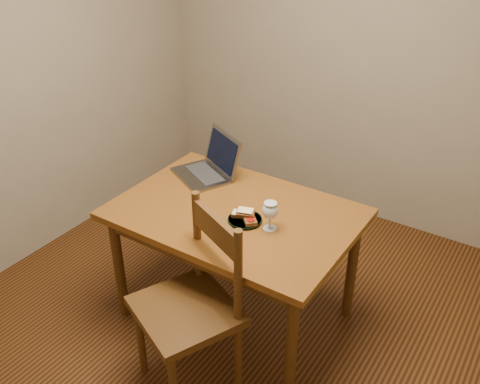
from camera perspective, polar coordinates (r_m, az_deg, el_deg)
The scene contains 11 objects.
floor at distance 3.31m, azimuth -0.54°, elevation -13.97°, with size 3.20×3.20×0.02m, color black.
back_wall at distance 3.94m, azimuth 12.92°, elevation 14.87°, with size 3.20×0.02×2.60m, color gray.
left_wall at distance 3.67m, azimuth -22.58°, elevation 12.22°, with size 0.02×3.20×2.60m, color gray.
table at distance 2.96m, azimuth -0.52°, elevation -3.43°, with size 1.30×0.90×0.74m.
chair at distance 2.65m, azimuth -5.31°, elevation -11.28°, with size 0.62×0.61×0.51m.
plate at distance 2.83m, azimuth 0.53°, elevation -3.01°, with size 0.18×0.18×0.02m, color black.
sandwich_cheese at distance 2.84m, azimuth 0.10°, elevation -2.36°, with size 0.09×0.06×0.03m, color #381E0C, non-canonical shape.
sandwich_tomato at distance 2.79m, azimuth 1.03°, elevation -2.90°, with size 0.10×0.06×0.03m, color #381E0C, non-canonical shape.
sandwich_top at distance 2.81m, azimuth 0.58°, elevation -2.22°, with size 0.10×0.06×0.03m, color #381E0C, non-canonical shape.
milk_glass at distance 2.73m, azimuth 3.23°, elevation -2.57°, with size 0.08×0.08×0.16m, color white, non-canonical shape.
laptop at distance 3.26m, azimuth -3.13°, elevation 2.98°, with size 0.45×0.44×0.25m.
Camera 1 is at (1.32, -1.96, 2.30)m, focal length 40.00 mm.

